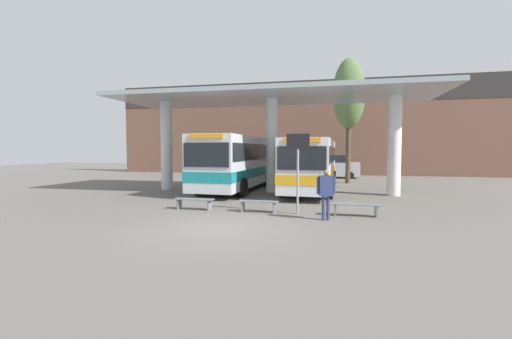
{
  "coord_description": "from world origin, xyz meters",
  "views": [
    {
      "loc": [
        3.58,
        -10.5,
        2.51
      ],
      "look_at": [
        0.0,
        5.29,
        1.6
      ],
      "focal_mm": 24.0,
      "sensor_mm": 36.0,
      "label": 1
    }
  ],
  "objects_px": {
    "transit_bus_left_bay": "(238,160)",
    "transit_bus_center_bay": "(312,163)",
    "waiting_bench_mid_platform": "(194,201)",
    "parked_car_street": "(334,167)",
    "waiting_bench_far_platform": "(258,204)",
    "waiting_bench_near_pillar": "(355,207)",
    "info_sign_platform": "(298,157)",
    "poplar_tree_behind_left": "(349,95)",
    "pedestrian_waiting": "(326,190)"
  },
  "relations": [
    {
      "from": "transit_bus_left_bay",
      "to": "transit_bus_center_bay",
      "type": "xyz_separation_m",
      "value": [
        4.63,
        0.41,
        -0.11
      ]
    },
    {
      "from": "transit_bus_center_bay",
      "to": "waiting_bench_mid_platform",
      "type": "height_order",
      "value": "transit_bus_center_bay"
    },
    {
      "from": "transit_bus_center_bay",
      "to": "parked_car_street",
      "type": "xyz_separation_m",
      "value": [
        1.34,
        10.52,
        -0.76
      ]
    },
    {
      "from": "pedestrian_waiting",
      "to": "parked_car_street",
      "type": "distance_m",
      "value": 19.38
    },
    {
      "from": "transit_bus_center_bay",
      "to": "parked_car_street",
      "type": "distance_m",
      "value": 10.64
    },
    {
      "from": "waiting_bench_far_platform",
      "to": "info_sign_platform",
      "type": "height_order",
      "value": "info_sign_platform"
    },
    {
      "from": "transit_bus_center_bay",
      "to": "poplar_tree_behind_left",
      "type": "distance_m",
      "value": 7.93
    },
    {
      "from": "waiting_bench_far_platform",
      "to": "parked_car_street",
      "type": "height_order",
      "value": "parked_car_street"
    },
    {
      "from": "transit_bus_left_bay",
      "to": "poplar_tree_behind_left",
      "type": "distance_m",
      "value": 10.5
    },
    {
      "from": "transit_bus_center_bay",
      "to": "waiting_bench_near_pillar",
      "type": "relative_size",
      "value": 5.83
    },
    {
      "from": "poplar_tree_behind_left",
      "to": "info_sign_platform",
      "type": "bearing_deg",
      "value": -100.2
    },
    {
      "from": "transit_bus_center_bay",
      "to": "waiting_bench_far_platform",
      "type": "distance_m",
      "value": 8.12
    },
    {
      "from": "transit_bus_center_bay",
      "to": "waiting_bench_far_platform",
      "type": "relative_size",
      "value": 6.68
    },
    {
      "from": "waiting_bench_mid_platform",
      "to": "pedestrian_waiting",
      "type": "relative_size",
      "value": 0.94
    },
    {
      "from": "info_sign_platform",
      "to": "poplar_tree_behind_left",
      "type": "xyz_separation_m",
      "value": [
        2.45,
        13.61,
        4.46
      ]
    },
    {
      "from": "waiting_bench_near_pillar",
      "to": "waiting_bench_far_platform",
      "type": "distance_m",
      "value": 3.8
    },
    {
      "from": "waiting_bench_near_pillar",
      "to": "waiting_bench_far_platform",
      "type": "height_order",
      "value": "same"
    },
    {
      "from": "transit_bus_left_bay",
      "to": "parked_car_street",
      "type": "distance_m",
      "value": 12.49
    },
    {
      "from": "transit_bus_center_bay",
      "to": "waiting_bench_near_pillar",
      "type": "bearing_deg",
      "value": 106.88
    },
    {
      "from": "waiting_bench_mid_platform",
      "to": "poplar_tree_behind_left",
      "type": "height_order",
      "value": "poplar_tree_behind_left"
    },
    {
      "from": "waiting_bench_mid_platform",
      "to": "waiting_bench_far_platform",
      "type": "distance_m",
      "value": 2.79
    },
    {
      "from": "waiting_bench_mid_platform",
      "to": "transit_bus_center_bay",
      "type": "bearing_deg",
      "value": 60.28
    },
    {
      "from": "pedestrian_waiting",
      "to": "poplar_tree_behind_left",
      "type": "height_order",
      "value": "poplar_tree_behind_left"
    },
    {
      "from": "waiting_bench_mid_platform",
      "to": "pedestrian_waiting",
      "type": "distance_m",
      "value": 5.65
    },
    {
      "from": "transit_bus_left_bay",
      "to": "pedestrian_waiting",
      "type": "relative_size",
      "value": 5.69
    },
    {
      "from": "pedestrian_waiting",
      "to": "poplar_tree_behind_left",
      "type": "bearing_deg",
      "value": 74.61
    },
    {
      "from": "pedestrian_waiting",
      "to": "parked_car_street",
      "type": "relative_size",
      "value": 0.4
    },
    {
      "from": "transit_bus_left_bay",
      "to": "waiting_bench_mid_platform",
      "type": "relative_size",
      "value": 6.04
    },
    {
      "from": "waiting_bench_near_pillar",
      "to": "waiting_bench_mid_platform",
      "type": "xyz_separation_m",
      "value": [
        -6.59,
        0.0,
        -0.01
      ]
    },
    {
      "from": "info_sign_platform",
      "to": "transit_bus_left_bay",
      "type": "bearing_deg",
      "value": 121.4
    },
    {
      "from": "transit_bus_left_bay",
      "to": "parked_car_street",
      "type": "xyz_separation_m",
      "value": [
        5.97,
        10.94,
        -0.87
      ]
    },
    {
      "from": "info_sign_platform",
      "to": "pedestrian_waiting",
      "type": "height_order",
      "value": "info_sign_platform"
    },
    {
      "from": "waiting_bench_near_pillar",
      "to": "waiting_bench_mid_platform",
      "type": "bearing_deg",
      "value": 180.0
    },
    {
      "from": "waiting_bench_far_platform",
      "to": "parked_car_street",
      "type": "bearing_deg",
      "value": 80.67
    },
    {
      "from": "transit_bus_center_bay",
      "to": "transit_bus_left_bay",
      "type": "bearing_deg",
      "value": 6.72
    },
    {
      "from": "waiting_bench_mid_platform",
      "to": "parked_car_street",
      "type": "distance_m",
      "value": 19.25
    },
    {
      "from": "transit_bus_left_bay",
      "to": "poplar_tree_behind_left",
      "type": "height_order",
      "value": "poplar_tree_behind_left"
    },
    {
      "from": "waiting_bench_mid_platform",
      "to": "pedestrian_waiting",
      "type": "xyz_separation_m",
      "value": [
        5.5,
        -1.03,
        0.77
      ]
    },
    {
      "from": "transit_bus_left_bay",
      "to": "info_sign_platform",
      "type": "distance_m",
      "value": 8.76
    },
    {
      "from": "waiting_bench_near_pillar",
      "to": "info_sign_platform",
      "type": "relative_size",
      "value": 0.59
    },
    {
      "from": "info_sign_platform",
      "to": "pedestrian_waiting",
      "type": "relative_size",
      "value": 1.74
    },
    {
      "from": "waiting_bench_near_pillar",
      "to": "parked_car_street",
      "type": "distance_m",
      "value": 18.37
    },
    {
      "from": "transit_bus_left_bay",
      "to": "waiting_bench_near_pillar",
      "type": "relative_size",
      "value": 5.52
    },
    {
      "from": "waiting_bench_far_platform",
      "to": "pedestrian_waiting",
      "type": "height_order",
      "value": "pedestrian_waiting"
    },
    {
      "from": "waiting_bench_far_platform",
      "to": "info_sign_platform",
      "type": "bearing_deg",
      "value": -2.4
    },
    {
      "from": "poplar_tree_behind_left",
      "to": "pedestrian_waiting",
      "type": "bearing_deg",
      "value": -95.24
    },
    {
      "from": "waiting_bench_far_platform",
      "to": "info_sign_platform",
      "type": "xyz_separation_m",
      "value": [
        1.6,
        -0.07,
        1.9
      ]
    },
    {
      "from": "transit_bus_center_bay",
      "to": "poplar_tree_behind_left",
      "type": "bearing_deg",
      "value": -110.91
    },
    {
      "from": "waiting_bench_far_platform",
      "to": "parked_car_street",
      "type": "relative_size",
      "value": 0.36
    },
    {
      "from": "waiting_bench_far_platform",
      "to": "poplar_tree_behind_left",
      "type": "bearing_deg",
      "value": 73.35
    }
  ]
}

